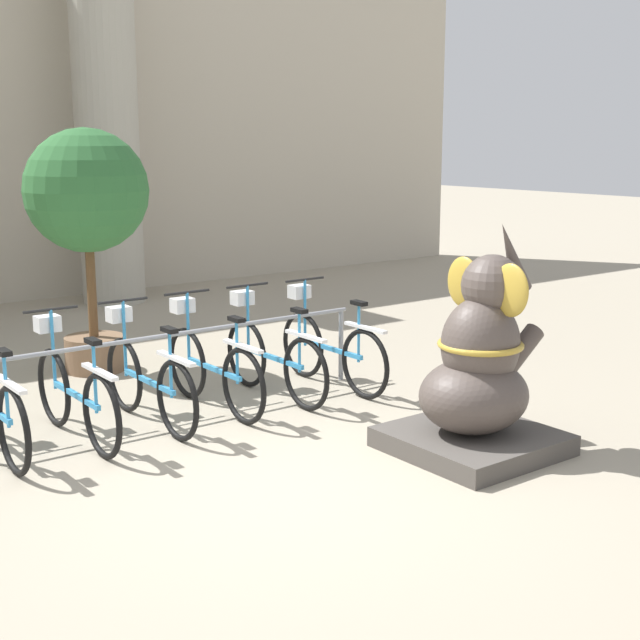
{
  "coord_description": "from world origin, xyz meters",
  "views": [
    {
      "loc": [
        -3.57,
        -5.15,
        2.52
      ],
      "look_at": [
        0.86,
        0.7,
        1.0
      ],
      "focal_mm": 50.0,
      "sensor_mm": 36.0,
      "label": 1
    }
  ],
  "objects_px": {
    "bicycle_3": "(212,366)",
    "potted_tree": "(87,202)",
    "elephant_statue": "(479,375)",
    "bicycle_1": "(74,392)",
    "bicycle_4": "(273,356)",
    "bicycle_5": "(330,347)",
    "bicycle_2": "(147,379)"
  },
  "relations": [
    {
      "from": "bicycle_4",
      "to": "bicycle_3",
      "type": "bearing_deg",
      "value": 179.38
    },
    {
      "from": "bicycle_5",
      "to": "bicycle_2",
      "type": "bearing_deg",
      "value": 179.48
    },
    {
      "from": "bicycle_1",
      "to": "elephant_statue",
      "type": "relative_size",
      "value": 0.92
    },
    {
      "from": "bicycle_4",
      "to": "potted_tree",
      "type": "bearing_deg",
      "value": 116.0
    },
    {
      "from": "bicycle_2",
      "to": "bicycle_1",
      "type": "bearing_deg",
      "value": -178.56
    },
    {
      "from": "bicycle_4",
      "to": "elephant_statue",
      "type": "relative_size",
      "value": 0.92
    },
    {
      "from": "bicycle_3",
      "to": "bicycle_4",
      "type": "height_order",
      "value": "same"
    },
    {
      "from": "bicycle_2",
      "to": "potted_tree",
      "type": "height_order",
      "value": "potted_tree"
    },
    {
      "from": "bicycle_1",
      "to": "potted_tree",
      "type": "xyz_separation_m",
      "value": [
        1.05,
        2.06,
        1.42
      ]
    },
    {
      "from": "bicycle_1",
      "to": "potted_tree",
      "type": "relative_size",
      "value": 0.66
    },
    {
      "from": "bicycle_3",
      "to": "potted_tree",
      "type": "relative_size",
      "value": 0.66
    },
    {
      "from": "bicycle_3",
      "to": "potted_tree",
      "type": "xyz_separation_m",
      "value": [
        -0.3,
        2.01,
        1.42
      ]
    },
    {
      "from": "bicycle_2",
      "to": "potted_tree",
      "type": "relative_size",
      "value": 0.66
    },
    {
      "from": "bicycle_1",
      "to": "bicycle_4",
      "type": "relative_size",
      "value": 1.0
    },
    {
      "from": "bicycle_1",
      "to": "elephant_statue",
      "type": "height_order",
      "value": "elephant_statue"
    },
    {
      "from": "bicycle_1",
      "to": "bicycle_4",
      "type": "distance_m",
      "value": 2.04
    },
    {
      "from": "bicycle_3",
      "to": "elephant_statue",
      "type": "height_order",
      "value": "elephant_statue"
    },
    {
      "from": "bicycle_1",
      "to": "bicycle_3",
      "type": "distance_m",
      "value": 1.36
    },
    {
      "from": "bicycle_1",
      "to": "bicycle_5",
      "type": "distance_m",
      "value": 2.71
    },
    {
      "from": "bicycle_4",
      "to": "bicycle_5",
      "type": "xyz_separation_m",
      "value": [
        0.68,
        -0.05,
        0.0
      ]
    },
    {
      "from": "elephant_statue",
      "to": "potted_tree",
      "type": "xyz_separation_m",
      "value": [
        -1.46,
        4.27,
        1.21
      ]
    },
    {
      "from": "bicycle_4",
      "to": "bicycle_5",
      "type": "distance_m",
      "value": 0.68
    },
    {
      "from": "bicycle_2",
      "to": "elephant_statue",
      "type": "height_order",
      "value": "elephant_statue"
    },
    {
      "from": "bicycle_1",
      "to": "bicycle_4",
      "type": "xyz_separation_m",
      "value": [
        2.04,
        0.05,
        0.0
      ]
    },
    {
      "from": "potted_tree",
      "to": "elephant_statue",
      "type": "bearing_deg",
      "value": -71.14
    },
    {
      "from": "bicycle_4",
      "to": "potted_tree",
      "type": "relative_size",
      "value": 0.66
    },
    {
      "from": "bicycle_4",
      "to": "bicycle_2",
      "type": "bearing_deg",
      "value": -178.79
    },
    {
      "from": "bicycle_5",
      "to": "elephant_statue",
      "type": "distance_m",
      "value": 2.23
    },
    {
      "from": "bicycle_3",
      "to": "bicycle_2",
      "type": "bearing_deg",
      "value": -176.96
    },
    {
      "from": "bicycle_5",
      "to": "potted_tree",
      "type": "bearing_deg",
      "value": 128.86
    },
    {
      "from": "bicycle_1",
      "to": "bicycle_2",
      "type": "xyz_separation_m",
      "value": [
        0.68,
        0.02,
        0.0
      ]
    },
    {
      "from": "bicycle_1",
      "to": "bicycle_5",
      "type": "relative_size",
      "value": 1.0
    }
  ]
}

